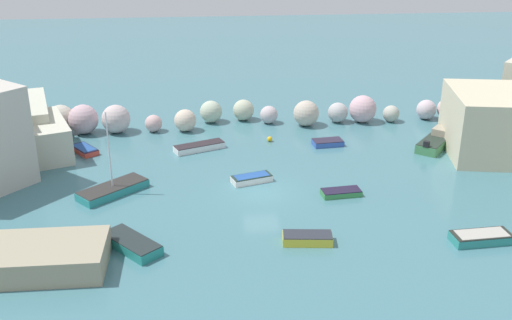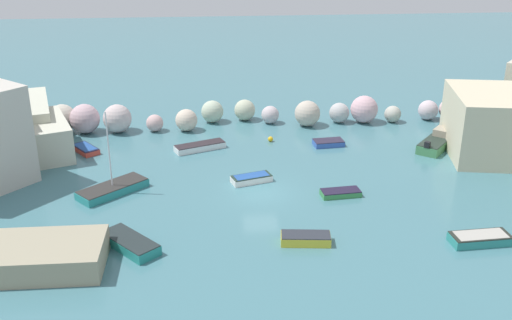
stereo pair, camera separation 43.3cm
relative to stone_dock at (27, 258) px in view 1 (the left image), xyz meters
The scene contains 14 objects.
cove_water 16.47m from the stone_dock, 31.83° to the left, with size 160.00×160.00×0.00m, color #437680.
rock_breakwater 26.60m from the stone_dock, 61.10° to the left, with size 38.58×4.70×2.66m.
stone_dock is the anchor object (origin of this frame).
channel_buoy 24.68m from the stone_dock, 50.11° to the left, with size 0.46×0.46×0.46m, color gold.
moored_boat_0 10.19m from the stone_dock, 69.79° to the left, with size 5.00×4.72×6.04m.
moored_boat_1 20.01m from the stone_dock, 61.00° to the left, with size 4.41×2.74×0.56m.
moored_boat_2 26.48m from the stone_dock, ahead, with size 3.69×1.65×0.60m.
moored_boat_3 17.14m from the stone_dock, 38.13° to the left, with size 3.18×2.00×0.53m.
moored_boat_4 21.00m from the stone_dock, 21.44° to the left, with size 2.87×1.44×0.44m.
moored_boat_5 5.81m from the stone_dock, 17.62° to the left, with size 3.90×4.13×0.64m.
moored_boat_6 34.39m from the stone_dock, 29.01° to the left, with size 5.29×5.78×1.39m.
moored_boat_7 16.07m from the stone_dock, ahead, with size 3.10×1.54×0.60m.
moored_boat_8 27.11m from the stone_dock, 40.32° to the left, with size 2.67×1.64×0.49m.
moored_boat_9 17.85m from the stone_dock, 89.41° to the left, with size 2.66×2.98×0.49m.
Camera 1 is at (-4.15, -38.46, 18.37)m, focal length 42.17 mm.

